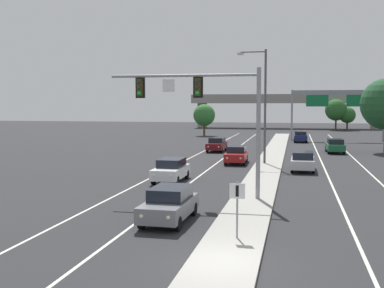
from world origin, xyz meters
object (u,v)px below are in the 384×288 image
object	(u,v)px
tree_far_right_b	(347,115)
tree_far_right_c	(336,110)
street_lamp_median	(263,99)
car_receding_silver	(303,161)
car_oncoming_darkred	(217,144)
highway_sign_gantry	(337,99)
median_sign_post	(237,201)
car_oncoming_white	(171,170)
car_receding_navy	(300,136)
car_oncoming_red	(236,154)
car_oncoming_grey	(169,204)
overhead_signal_mast	(208,104)
car_receding_green	(335,146)
tree_far_left_a	(204,115)

from	to	relation	value
tree_far_right_b	tree_far_right_c	size ratio (longest dim) A/B	0.75
street_lamp_median	car_receding_silver	bearing A→B (deg)	-46.12
car_oncoming_darkred	highway_sign_gantry	world-z (taller)	highway_sign_gantry
median_sign_post	tree_far_right_b	xyz separation A→B (m)	(12.63, 87.06, 1.58)
car_oncoming_white	car_receding_navy	size ratio (longest dim) A/B	0.99
car_oncoming_red	car_receding_navy	size ratio (longest dim) A/B	1.00
median_sign_post	car_oncoming_grey	size ratio (longest dim) A/B	0.49
overhead_signal_mast	median_sign_post	world-z (taller)	overhead_signal_mast
car_oncoming_red	overhead_signal_mast	bearing A→B (deg)	-88.57
median_sign_post	car_receding_silver	world-z (taller)	median_sign_post
car_oncoming_white	car_oncoming_grey	bearing A→B (deg)	-75.88
car_oncoming_red	car_oncoming_darkred	bearing A→B (deg)	108.01
overhead_signal_mast	car_receding_silver	world-z (taller)	overhead_signal_mast
car_oncoming_grey	car_receding_green	distance (m)	35.90
car_oncoming_grey	car_oncoming_red	size ratio (longest dim) A/B	1.00
highway_sign_gantry	car_receding_navy	bearing A→B (deg)	-145.93
tree_far_left_a	car_receding_silver	bearing A→B (deg)	-69.37
car_oncoming_grey	car_receding_silver	size ratio (longest dim) A/B	1.00
street_lamp_median	car_oncoming_darkred	size ratio (longest dim) A/B	2.23
median_sign_post	street_lamp_median	distance (m)	25.27
highway_sign_gantry	car_receding_silver	bearing A→B (deg)	-98.70
tree_far_left_a	tree_far_right_b	distance (m)	34.87
street_lamp_median	highway_sign_gantry	size ratio (longest dim) A/B	0.75
car_oncoming_white	tree_far_right_b	xyz separation A→B (m)	(18.88, 73.10, 2.35)
overhead_signal_mast	highway_sign_gantry	world-z (taller)	highway_sign_gantry
car_oncoming_darkred	car_receding_navy	size ratio (longest dim) A/B	1.00
car_receding_navy	car_oncoming_white	bearing A→B (deg)	-103.30
median_sign_post	car_receding_green	xyz separation A→B (m)	(6.47, 37.15, -0.77)
car_oncoming_darkred	highway_sign_gantry	xyz separation A→B (m)	(14.67, 19.86, 5.34)
car_oncoming_white	car_oncoming_darkred	xyz separation A→B (m)	(-0.33, 22.20, 0.00)
car_receding_silver	car_receding_navy	bearing A→B (deg)	89.86
street_lamp_median	car_receding_navy	size ratio (longest dim) A/B	2.22
car_receding_green	highway_sign_gantry	distance (m)	19.68
median_sign_post	car_oncoming_white	xyz separation A→B (m)	(-6.25, 13.96, -0.77)
car_oncoming_grey	highway_sign_gantry	distance (m)	54.87
tree_far_right_c	car_receding_green	bearing A→B (deg)	-94.45
car_oncoming_white	highway_sign_gantry	size ratio (longest dim) A/B	0.34
car_oncoming_white	car_oncoming_red	bearing A→B (deg)	74.14
car_oncoming_white	car_oncoming_red	distance (m)	11.76
street_lamp_median	car_receding_navy	world-z (taller)	street_lamp_median
median_sign_post	car_oncoming_darkred	world-z (taller)	median_sign_post
car_oncoming_red	tree_far_right_b	xyz separation A→B (m)	(15.67, 61.79, 2.35)
car_receding_green	tree_far_right_b	world-z (taller)	tree_far_right_b
car_oncoming_white	tree_far_left_a	size ratio (longest dim) A/B	0.83
overhead_signal_mast	median_sign_post	xyz separation A→B (m)	(2.61, -8.27, -3.80)
highway_sign_gantry	tree_far_right_c	distance (m)	31.03
car_receding_green	street_lamp_median	bearing A→B (deg)	-120.39
car_oncoming_grey	tree_far_left_a	world-z (taller)	tree_far_left_a
car_oncoming_red	tree_far_right_c	bearing A→B (deg)	77.75
car_receding_silver	car_oncoming_red	bearing A→B (deg)	145.60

